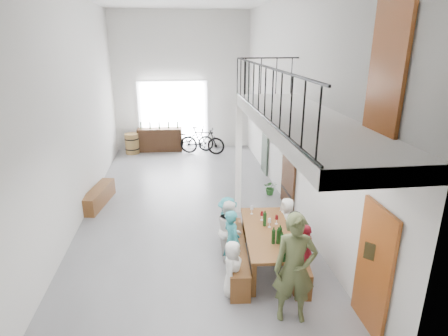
{
  "coord_description": "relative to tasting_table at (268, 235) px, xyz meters",
  "views": [
    {
      "loc": [
        -0.19,
        -9.51,
        4.41
      ],
      "look_at": [
        0.92,
        -0.5,
        1.27
      ],
      "focal_mm": 30.0,
      "sensor_mm": 36.0,
      "label": 1
    }
  ],
  "objects": [
    {
      "name": "guest_left_a",
      "position": [
        -0.83,
        -0.81,
        -0.17
      ],
      "size": [
        0.48,
        0.6,
        1.07
      ],
      "primitive_type": "imported",
      "rotation": [
        0.0,
        0.0,
        1.28
      ],
      "color": "white",
      "rests_on": "ground"
    },
    {
      "name": "right_wall_decor",
      "position": [
        1.22,
        1.19,
        1.04
      ],
      "size": [
        0.07,
        8.28,
        5.07
      ],
      "color": "brown",
      "rests_on": "ground"
    },
    {
      "name": "serving_counter",
      "position": [
        -2.47,
        8.71,
        -0.23
      ],
      "size": [
        1.81,
        0.58,
        0.95
      ],
      "primitive_type": "cube",
      "rotation": [
        0.0,
        0.0,
        -0.05
      ],
      "color": "#361B0F",
      "rests_on": "ground"
    },
    {
      "name": "bench_inner",
      "position": [
        -0.63,
        0.04,
        -0.44
      ],
      "size": [
        0.55,
        2.31,
        0.53
      ],
      "primitive_type": "cube",
      "rotation": [
        0.0,
        0.0,
        -0.08
      ],
      "color": "brown",
      "rests_on": "ground"
    },
    {
      "name": "counter_bottles",
      "position": [
        -2.47,
        8.72,
        0.38
      ],
      "size": [
        1.55,
        0.18,
        0.28
      ],
      "color": "black",
      "rests_on": "serving_counter"
    },
    {
      "name": "guest_left_d",
      "position": [
        -0.7,
        0.89,
        -0.13
      ],
      "size": [
        0.57,
        0.82,
        1.16
      ],
      "primitive_type": "imported",
      "rotation": [
        0.0,
        0.0,
        1.76
      ],
      "color": "#25777D",
      "rests_on": "ground"
    },
    {
      "name": "gateway_portal",
      "position": [
        -1.88,
        9.0,
        0.69
      ],
      "size": [
        2.8,
        0.08,
        2.8
      ],
      "primitive_type": "cube",
      "color": "white",
      "rests_on": "ground"
    },
    {
      "name": "floor",
      "position": [
        -1.48,
        3.06,
        -0.71
      ],
      "size": [
        12.0,
        12.0,
        0.0
      ],
      "primitive_type": "plane",
      "color": "slate",
      "rests_on": "ground"
    },
    {
      "name": "guest_left_b",
      "position": [
        -0.74,
        -0.1,
        -0.04
      ],
      "size": [
        0.47,
        0.57,
        1.33
      ],
      "primitive_type": "imported",
      "rotation": [
        0.0,
        0.0,
        1.94
      ],
      "color": "#25777D",
      "rests_on": "ground"
    },
    {
      "name": "oak_barrel",
      "position": [
        -3.58,
        8.46,
        -0.3
      ],
      "size": [
        0.56,
        0.56,
        0.82
      ],
      "color": "olive",
      "rests_on": "ground"
    },
    {
      "name": "tasting_table",
      "position": [
        0.0,
        0.0,
        0.0
      ],
      "size": [
        1.09,
        2.28,
        0.79
      ],
      "rotation": [
        0.0,
        0.0,
        -0.08
      ],
      "color": "brown",
      "rests_on": "ground"
    },
    {
      "name": "host_standing",
      "position": [
        0.07,
        -1.53,
        0.24
      ],
      "size": [
        0.76,
        0.56,
        1.89
      ],
      "primitive_type": "imported",
      "rotation": [
        0.0,
        0.0,
        -0.17
      ],
      "color": "#4A532E",
      "rests_on": "ground"
    },
    {
      "name": "balcony",
      "position": [
        0.49,
        -0.07,
        2.26
      ],
      "size": [
        1.52,
        5.62,
        4.0
      ],
      "color": "white",
      "rests_on": "ground"
    },
    {
      "name": "guest_left_c",
      "position": [
        -0.72,
        0.43,
        -0.06
      ],
      "size": [
        0.51,
        0.64,
        1.29
      ],
      "primitive_type": "imported",
      "rotation": [
        0.0,
        0.0,
        1.61
      ],
      "color": "white",
      "rests_on": "ground"
    },
    {
      "name": "side_bench",
      "position": [
        -3.98,
        3.52,
        -0.47
      ],
      "size": [
        0.66,
        1.73,
        0.48
      ],
      "primitive_type": "cube",
      "rotation": [
        0.0,
        0.0,
        -0.18
      ],
      "color": "brown",
      "rests_on": "ground"
    },
    {
      "name": "bicycle_near",
      "position": [
        -1.21,
        8.59,
        -0.21
      ],
      "size": [
        1.98,
        1.0,
        0.99
      ],
      "primitive_type": "imported",
      "rotation": [
        0.0,
        0.0,
        1.38
      ],
      "color": "black",
      "rests_on": "ground"
    },
    {
      "name": "guest_right_c",
      "position": [
        0.61,
        0.77,
        -0.14
      ],
      "size": [
        0.44,
        0.6,
        1.13
      ],
      "primitive_type": "imported",
      "rotation": [
        0.0,
        0.0,
        -1.42
      ],
      "color": "white",
      "rests_on": "ground"
    },
    {
      "name": "room_walls",
      "position": [
        -1.48,
        3.06,
        2.85
      ],
      "size": [
        12.0,
        12.0,
        12.0
      ],
      "color": "silver",
      "rests_on": "ground"
    },
    {
      "name": "guest_right_a",
      "position": [
        0.62,
        -0.47,
        -0.14
      ],
      "size": [
        0.51,
        0.72,
        1.14
      ],
      "primitive_type": "imported",
      "rotation": [
        0.0,
        0.0,
        -1.97
      ],
      "color": "#AE1D2F",
      "rests_on": "ground"
    },
    {
      "name": "tableware",
      "position": [
        0.05,
        -0.1,
        0.24
      ],
      "size": [
        0.49,
        1.53,
        0.35
      ],
      "color": "black",
      "rests_on": "tasting_table"
    },
    {
      "name": "guest_right_b",
      "position": [
        0.58,
        0.12,
        -0.14
      ],
      "size": [
        0.71,
        1.1,
        1.14
      ],
      "primitive_type": "imported",
      "rotation": [
        0.0,
        0.0,
        -1.18
      ],
      "color": "black",
      "rests_on": "ground"
    },
    {
      "name": "bicycle_far",
      "position": [
        -0.77,
        8.05,
        -0.16
      ],
      "size": [
        1.9,
        1.03,
        1.1
      ],
      "primitive_type": "imported",
      "rotation": [
        0.0,
        0.0,
        1.27
      ],
      "color": "black",
      "rests_on": "ground"
    },
    {
      "name": "potted_plant",
      "position": [
        0.97,
        3.63,
        -0.49
      ],
      "size": [
        0.48,
        0.44,
        0.44
      ],
      "primitive_type": "imported",
      "rotation": [
        0.0,
        0.0,
        -0.29
      ],
      "color": "#1D491A",
      "rests_on": "ground"
    },
    {
      "name": "bench_wall",
      "position": [
        0.55,
        -0.08,
        -0.45
      ],
      "size": [
        0.6,
        2.24,
        0.51
      ],
      "primitive_type": "cube",
      "rotation": [
        0.0,
        0.0,
        -0.14
      ],
      "color": "brown",
      "rests_on": "ground"
    }
  ]
}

